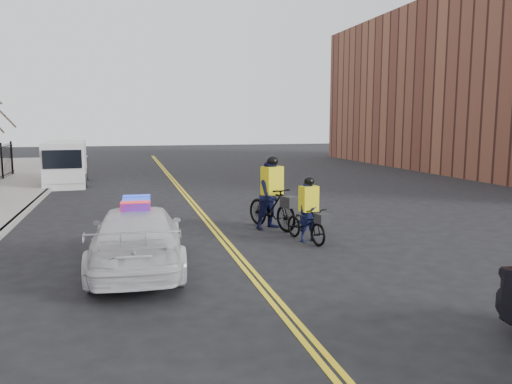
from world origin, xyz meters
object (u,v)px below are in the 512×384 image
Objects in this scene: cargo_van at (66,164)px; cyclist_near at (309,219)px; police_cruiser at (137,237)px; cyclist_far at (272,200)px.

cyclist_near is at bearing -65.35° from cargo_van.
police_cruiser is 5.17m from cyclist_far.
police_cruiser is 2.16× the size of cyclist_far.
police_cruiser is 16.51m from cargo_van.
cyclist_near is at bearing -97.37° from cyclist_far.
cargo_van is 16.65m from cyclist_near.
cargo_van is (-3.16, 16.20, 0.38)m from police_cruiser.
cyclist_far is (4.04, 3.23, 0.17)m from police_cruiser.
cargo_van is at bearing 96.43° from cyclist_far.
cyclist_far is (7.20, -12.97, -0.21)m from cargo_van.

